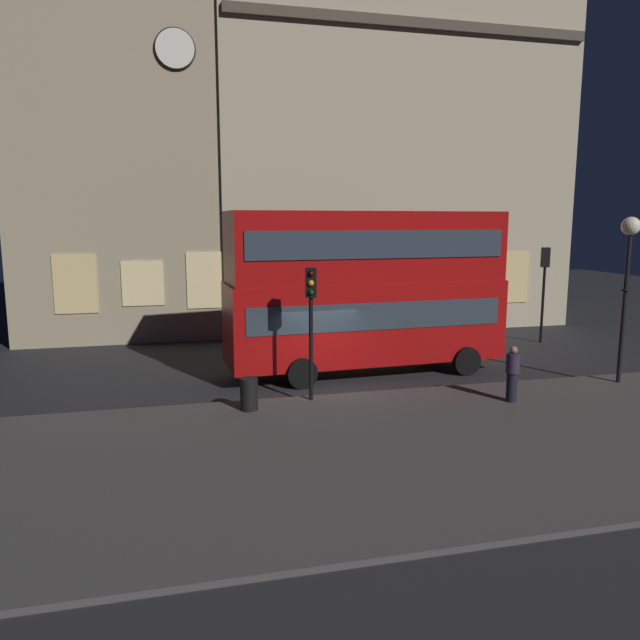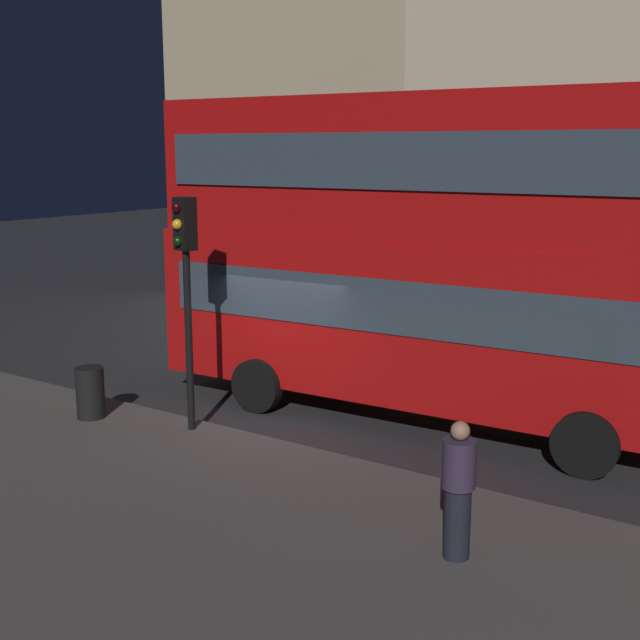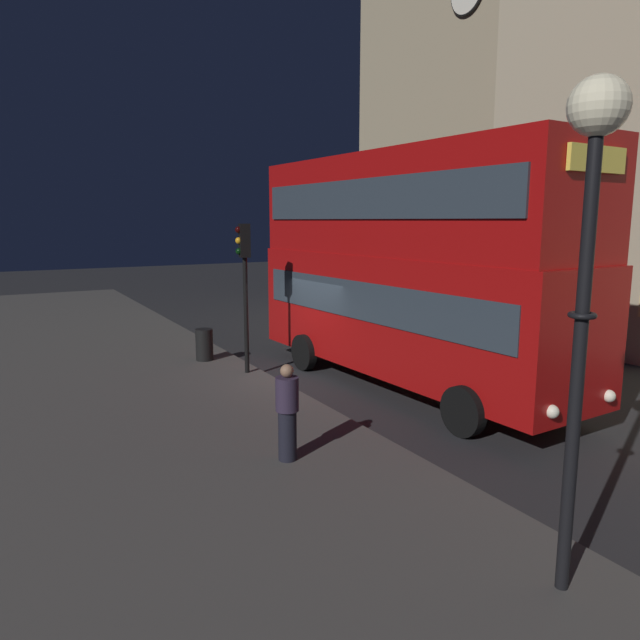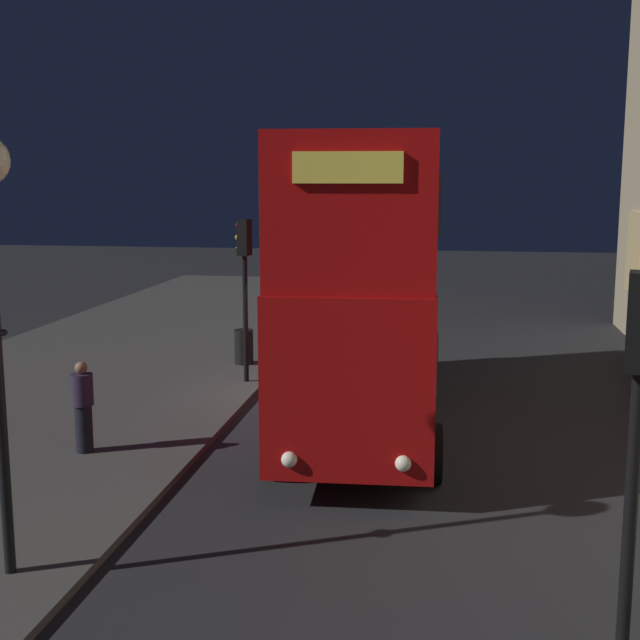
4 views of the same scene
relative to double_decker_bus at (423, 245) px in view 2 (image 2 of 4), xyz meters
name	(u,v)px [view 2 (image 2 of 4)]	position (x,y,z in m)	size (l,w,h in m)	color
ground_plane	(274,421)	(-1.98, -1.74, -3.11)	(80.00, 80.00, 0.00)	#232326
sidewalk_slab	(11,532)	(-1.98, -7.14, -3.05)	(44.00, 8.91, 0.12)	#423F3D
building_with_clock	(420,7)	(-6.36, 11.77, 6.02)	(13.62, 9.37, 18.25)	tan
double_decker_bus	(423,245)	(0.00, 0.00, 0.00)	(9.86, 3.26, 5.63)	#9E0C0C
traffic_light_near_kerb	(186,265)	(-2.68, -3.13, -0.20)	(0.36, 0.39, 3.88)	black
pedestrian	(458,489)	(2.93, -4.70, -2.16)	(0.39, 0.39, 1.64)	black
litter_bin	(90,392)	(-4.57, -3.64, -2.54)	(0.49, 0.49, 0.91)	black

